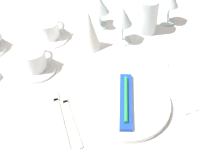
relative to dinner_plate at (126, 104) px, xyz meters
The scene contains 16 objects.
dining_table 0.23m from the dinner_plate, 93.43° to the left, with size 1.80×1.11×0.74m.
dinner_plate is the anchor object (origin of this frame).
toothbrush_package 0.02m from the dinner_plate, 104.04° to the left, with size 0.11×0.21×0.02m.
fork_outer 0.17m from the dinner_plate, behind, with size 0.02×0.21×0.00m.
fork_inner 0.20m from the dinner_plate, behind, with size 0.03×0.23×0.00m.
dinner_knife 0.16m from the dinner_plate, ahead, with size 0.02×0.21×0.00m.
spoon_soup 0.20m from the dinner_plate, 15.24° to the left, with size 0.03×0.23×0.01m.
saucer_right 0.42m from the dinner_plate, 110.09° to the left, with size 0.14×0.14×0.01m, color white.
coffee_cup_right 0.43m from the dinner_plate, 109.86° to the left, with size 0.10×0.08×0.06m.
saucer_far 0.34m from the dinner_plate, 132.11° to the left, with size 0.14×0.14×0.01m, color white.
coffee_cup_far 0.34m from the dinner_plate, 131.88° to the left, with size 0.10×0.08×0.07m.
wine_glass_centre 0.42m from the dinner_plate, 82.29° to the left, with size 0.07×0.07×0.13m.
wine_glass_left 0.32m from the dinner_plate, 70.57° to the left, with size 0.07×0.07×0.15m.
wine_glass_right 0.47m from the dinner_plate, 47.16° to the left, with size 0.07×0.07×0.15m.
drink_tumbler 0.38m from the dinner_plate, 55.70° to the left, with size 0.07×0.07×0.14m.
napkin_folded 0.31m from the dinner_plate, 93.63° to the left, with size 0.08×0.08×0.15m, color white.
Camera 1 is at (-0.22, -0.73, 1.45)m, focal length 48.35 mm.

